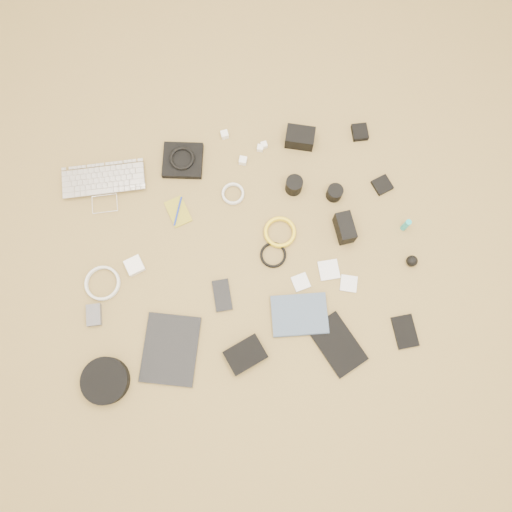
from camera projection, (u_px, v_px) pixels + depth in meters
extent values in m
cube|color=olive|center=(241.00, 254.00, 2.11)|extent=(4.00, 4.00, 0.04)
imported|color=silver|center=(105.00, 191.00, 2.14)|extent=(0.37, 0.27, 0.03)
cube|color=black|center=(183.00, 160.00, 2.17)|extent=(0.20, 0.19, 0.03)
torus|color=black|center=(182.00, 158.00, 2.15)|extent=(0.13, 0.13, 0.01)
cube|color=white|center=(225.00, 135.00, 2.20)|extent=(0.03, 0.03, 0.03)
cube|color=white|center=(260.00, 148.00, 2.18)|extent=(0.03, 0.03, 0.02)
cube|color=white|center=(264.00, 145.00, 2.19)|extent=(0.03, 0.03, 0.02)
cube|color=white|center=(243.00, 161.00, 2.17)|extent=(0.04, 0.04, 0.03)
cube|color=black|center=(300.00, 138.00, 2.17)|extent=(0.14, 0.12, 0.07)
cube|color=black|center=(360.00, 132.00, 2.20)|extent=(0.07, 0.08, 0.03)
cube|color=olive|center=(178.00, 212.00, 2.12)|extent=(0.11, 0.14, 0.01)
cylinder|color=#122899|center=(178.00, 211.00, 2.12)|extent=(0.06, 0.12, 0.01)
torus|color=silver|center=(233.00, 194.00, 2.14)|extent=(0.13, 0.13, 0.01)
cylinder|color=black|center=(294.00, 185.00, 2.12)|extent=(0.08, 0.08, 0.08)
cylinder|color=black|center=(335.00, 193.00, 2.12)|extent=(0.08, 0.08, 0.06)
cube|color=black|center=(382.00, 185.00, 2.15)|extent=(0.09, 0.09, 0.02)
cube|color=white|center=(135.00, 266.00, 2.06)|extent=(0.08, 0.08, 0.03)
torus|color=silver|center=(103.00, 283.00, 2.05)|extent=(0.16, 0.16, 0.01)
torus|color=black|center=(273.00, 255.00, 2.08)|extent=(0.13, 0.13, 0.01)
torus|color=yellow|center=(280.00, 233.00, 2.10)|extent=(0.16, 0.16, 0.02)
cube|color=black|center=(345.00, 228.00, 2.06)|extent=(0.07, 0.12, 0.09)
cylinder|color=teal|center=(406.00, 225.00, 2.07)|extent=(0.03, 0.03, 0.08)
cube|color=#535257|center=(94.00, 315.00, 2.01)|extent=(0.06, 0.09, 0.02)
cube|color=black|center=(170.00, 349.00, 1.99)|extent=(0.28, 0.33, 0.01)
cube|color=black|center=(222.00, 295.00, 2.04)|extent=(0.07, 0.13, 0.01)
cube|color=silver|center=(301.00, 282.00, 2.05)|extent=(0.08, 0.08, 0.01)
cube|color=silver|center=(329.00, 270.00, 2.06)|extent=(0.08, 0.08, 0.01)
cube|color=silver|center=(349.00, 284.00, 2.05)|extent=(0.09, 0.09, 0.01)
sphere|color=black|center=(412.00, 261.00, 2.05)|extent=(0.06, 0.06, 0.05)
cylinder|color=black|center=(105.00, 381.00, 1.94)|extent=(0.24, 0.24, 0.05)
cube|color=black|center=(245.00, 355.00, 1.97)|extent=(0.18, 0.15, 0.04)
imported|color=#3C4E66|center=(301.00, 336.00, 1.99)|extent=(0.24, 0.19, 0.02)
cube|color=black|center=(338.00, 344.00, 1.99)|extent=(0.22, 0.26, 0.02)
cube|color=black|center=(405.00, 332.00, 2.00)|extent=(0.09, 0.13, 0.01)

